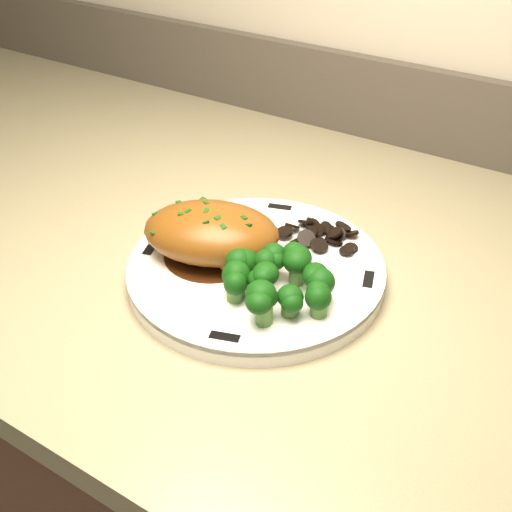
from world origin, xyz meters
The scene contains 9 objects.
plate centered at (-0.39, 1.59, 0.94)m, with size 0.27×0.27×0.02m, color white.
rim_accent_0 centered at (-0.27, 1.63, 0.95)m, with size 0.03×0.01×0.00m, color black.
rim_accent_1 centered at (-0.42, 1.71, 0.95)m, with size 0.03×0.01×0.00m, color black.
rim_accent_2 centered at (-0.50, 1.56, 0.95)m, with size 0.03×0.01×0.00m, color black.
rim_accent_3 centered at (-0.35, 1.48, 0.95)m, with size 0.03×0.01×0.00m, color black.
gravy_pool centered at (-0.43, 1.58, 0.95)m, with size 0.11×0.11×0.00m, color #37190A.
chicken_breast centered at (-0.43, 1.58, 0.97)m, with size 0.17×0.15×0.06m.
mushroom_pile centered at (-0.35, 1.67, 0.95)m, with size 0.08×0.06×0.02m.
broccoli_florets centered at (-0.34, 1.55, 0.97)m, with size 0.11×0.10×0.04m.
Camera 1 is at (-0.09, 1.13, 1.35)m, focal length 45.00 mm.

